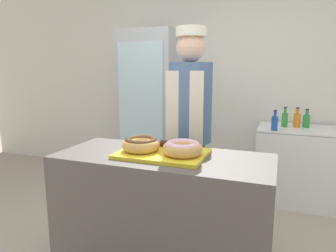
% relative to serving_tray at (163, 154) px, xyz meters
% --- Properties ---
extents(wall_back, '(8.00, 0.06, 2.70)m').
position_rel_serving_tray_xyz_m(wall_back, '(0.00, 2.13, 0.44)').
color(wall_back, silver).
rests_on(wall_back, ground_plane).
extents(display_counter, '(1.43, 0.62, 0.90)m').
position_rel_serving_tray_xyz_m(display_counter, '(0.00, 0.00, -0.46)').
color(display_counter, '#4C4742').
rests_on(display_counter, ground_plane).
extents(serving_tray, '(0.57, 0.41, 0.02)m').
position_rel_serving_tray_xyz_m(serving_tray, '(0.00, 0.00, 0.00)').
color(serving_tray, yellow).
rests_on(serving_tray, display_counter).
extents(donut_chocolate_glaze, '(0.25, 0.25, 0.09)m').
position_rel_serving_tray_xyz_m(donut_chocolate_glaze, '(-0.15, -0.02, 0.06)').
color(donut_chocolate_glaze, tan).
rests_on(donut_chocolate_glaze, serving_tray).
extents(donut_light_glaze, '(0.25, 0.25, 0.09)m').
position_rel_serving_tray_xyz_m(donut_light_glaze, '(0.15, -0.02, 0.06)').
color(donut_light_glaze, tan).
rests_on(donut_light_glaze, serving_tray).
extents(brownie_back_left, '(0.08, 0.08, 0.03)m').
position_rel_serving_tray_xyz_m(brownie_back_left, '(-0.05, 0.16, 0.03)').
color(brownie_back_left, black).
rests_on(brownie_back_left, serving_tray).
extents(brownie_back_right, '(0.08, 0.08, 0.03)m').
position_rel_serving_tray_xyz_m(brownie_back_right, '(0.05, 0.16, 0.03)').
color(brownie_back_right, black).
rests_on(brownie_back_right, serving_tray).
extents(baker_person, '(0.36, 0.36, 1.79)m').
position_rel_serving_tray_xyz_m(baker_person, '(0.01, 0.59, 0.05)').
color(baker_person, '#4C4C51').
rests_on(baker_person, ground_plane).
extents(beverage_fridge, '(0.71, 0.58, 1.95)m').
position_rel_serving_tray_xyz_m(beverage_fridge, '(-0.87, 1.74, 0.06)').
color(beverage_fridge, '#ADB2B7').
rests_on(beverage_fridge, ground_plane).
extents(chest_freezer, '(0.95, 0.65, 0.84)m').
position_rel_serving_tray_xyz_m(chest_freezer, '(0.96, 1.75, -0.49)').
color(chest_freezer, white).
rests_on(chest_freezer, ground_plane).
extents(bottle_green, '(0.06, 0.06, 0.22)m').
position_rel_serving_tray_xyz_m(bottle_green, '(0.76, 1.76, 0.01)').
color(bottle_green, '#2D8C38').
rests_on(bottle_green, chest_freezer).
extents(bottle_blue, '(0.07, 0.07, 0.22)m').
position_rel_serving_tray_xyz_m(bottle_blue, '(0.66, 1.50, 0.01)').
color(bottle_blue, '#1E4CB2').
rests_on(bottle_blue, chest_freezer).
extents(bottle_orange, '(0.07, 0.07, 0.22)m').
position_rel_serving_tray_xyz_m(bottle_orange, '(0.89, 1.79, 0.01)').
color(bottle_orange, orange).
rests_on(bottle_orange, chest_freezer).
extents(bottle_green_b, '(0.07, 0.07, 0.21)m').
position_rel_serving_tray_xyz_m(bottle_green_b, '(0.98, 1.80, 0.01)').
color(bottle_green_b, '#2D8C38').
rests_on(bottle_green_b, chest_freezer).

